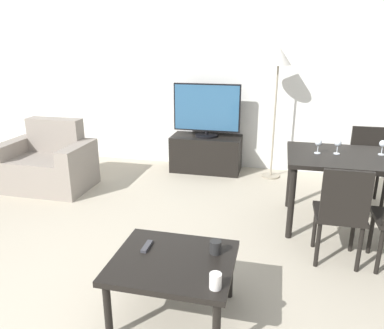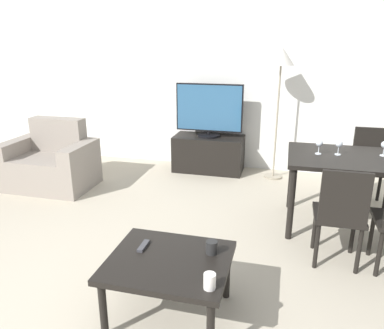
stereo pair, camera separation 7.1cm
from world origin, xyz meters
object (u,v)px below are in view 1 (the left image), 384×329
tv_stand (206,153)px  tv (207,111)px  remote_primary (147,246)px  wine_glass_right (383,145)px  wine_glass_center (338,144)px  dining_table (359,165)px  cup_colored_far (215,281)px  coffee_table (173,266)px  cup_white_near (215,247)px  floor_lamp (278,65)px  wine_glass_left (318,143)px  dining_chair_near (341,211)px  dining_chair_far (367,161)px  armchair (48,165)px

tv_stand → tv: size_ratio=1.05×
remote_primary → wine_glass_right: size_ratio=1.03×
wine_glass_center → dining_table: bearing=-8.3°
tv_stand → tv: 0.63m
cup_colored_far → tv: bearing=102.1°
coffee_table → cup_white_near: size_ratio=8.81×
remote_primary → cup_colored_far: size_ratio=1.56×
cup_colored_far → floor_lamp: bearing=85.9°
tv_stand → cup_colored_far: bearing=-77.9°
cup_white_near → wine_glass_center: wine_glass_center is taller
remote_primary → wine_glass_left: (1.22, 1.58, 0.40)m
tv → cup_colored_far: bearing=-77.9°
tv → dining_chair_near: bearing=-54.0°
dining_chair_far → wine_glass_center: (-0.45, -0.71, 0.37)m
cup_white_near → cup_colored_far: bearing=-80.2°
armchair → cup_colored_far: size_ratio=11.32×
coffee_table → cup_white_near: bearing=28.5°
dining_chair_far → remote_primary: size_ratio=5.82×
dining_chair_near → cup_white_near: size_ratio=9.61×
cup_colored_far → wine_glass_center: bearing=65.8°
tv → wine_glass_center: bearing=-40.8°
armchair → coffee_table: bearing=-41.3°
coffee_table → wine_glass_left: wine_glass_left is taller
tv → dining_table: bearing=-37.9°
dining_table → remote_primary: bearing=-135.9°
dining_table → wine_glass_right: wine_glass_right is taller
wine_glass_right → floor_lamp: bearing=130.8°
coffee_table → dining_chair_far: dining_chair_far is taller
armchair → floor_lamp: 3.21m
dining_chair_near → dining_chair_far: size_ratio=1.00×
tv_stand → wine_glass_right: bearing=-32.9°
cup_colored_far → wine_glass_right: 2.41m
remote_primary → wine_glass_right: wine_glass_right is taller
cup_colored_far → wine_glass_center: size_ratio=0.66×
coffee_table → wine_glass_center: size_ratio=5.48×
tv_stand → wine_glass_left: wine_glass_left is taller
dining_chair_far → wine_glass_left: (-0.63, -0.73, 0.37)m
tv → dining_chair_far: tv is taller
coffee_table → remote_primary: 0.25m
coffee_table → cup_colored_far: cup_colored_far is taller
armchair → tv: 2.23m
dining_chair_near → wine_glass_right: bearing=61.9°
wine_glass_center → armchair: bearing=175.7°
dining_chair_near → cup_colored_far: 1.44m
tv_stand → dining_table: 2.30m
dining_table → wine_glass_right: (0.21, 0.10, 0.19)m
dining_table → floor_lamp: bearing=122.6°
remote_primary → wine_glass_left: bearing=52.2°
wine_glass_center → wine_glass_right: (0.42, 0.07, 0.00)m
armchair → floor_lamp: bearing=20.4°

